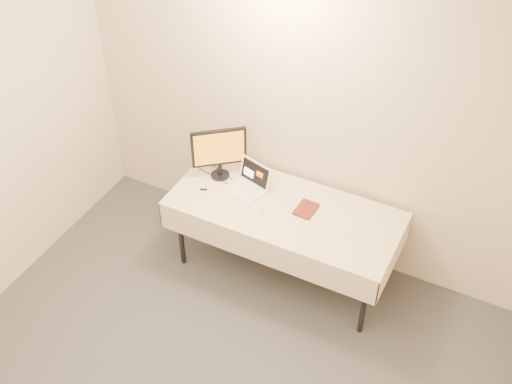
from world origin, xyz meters
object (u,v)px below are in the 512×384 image
at_px(table, 284,214).
at_px(laptop, 249,183).
at_px(book, 298,197).
at_px(monitor, 219,150).

xyz_separation_m(table, laptop, (-0.36, 0.09, 0.12)).
relative_size(laptop, book, 1.83).
bearing_deg(laptop, table, 1.70).
height_order(table, book, book).
bearing_deg(monitor, book, -43.41).
bearing_deg(table, laptop, 166.27).
distance_m(laptop, monitor, 0.37).
bearing_deg(monitor, laptop, -45.47).
distance_m(table, monitor, 0.75).
xyz_separation_m(table, monitor, (-0.66, 0.13, 0.34)).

